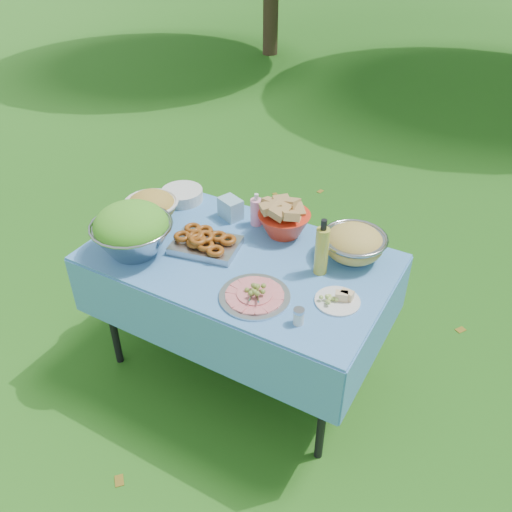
{
  "coord_description": "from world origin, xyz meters",
  "views": [
    {
      "loc": [
        1.12,
        -1.81,
        2.31
      ],
      "look_at": [
        0.09,
        0.0,
        0.8
      ],
      "focal_mm": 38.0,
      "sensor_mm": 36.0,
      "label": 1
    }
  ],
  "objects_px": {
    "plate_stack": "(182,195)",
    "salad_bowl": "(132,230)",
    "oil_bottle": "(322,247)",
    "pasta_bowl_steel": "(354,243)",
    "bread_bowl": "(284,219)",
    "charcuterie_platter": "(255,291)",
    "picnic_table": "(241,314)"
  },
  "relations": [
    {
      "from": "bread_bowl",
      "to": "pasta_bowl_steel",
      "type": "distance_m",
      "value": 0.38
    },
    {
      "from": "plate_stack",
      "to": "charcuterie_platter",
      "type": "distance_m",
      "value": 0.94
    },
    {
      "from": "charcuterie_platter",
      "to": "salad_bowl",
      "type": "bearing_deg",
      "value": 179.44
    },
    {
      "from": "salad_bowl",
      "to": "bread_bowl",
      "type": "height_order",
      "value": "salad_bowl"
    },
    {
      "from": "oil_bottle",
      "to": "salad_bowl",
      "type": "bearing_deg",
      "value": -160.49
    },
    {
      "from": "picnic_table",
      "to": "oil_bottle",
      "type": "height_order",
      "value": "oil_bottle"
    },
    {
      "from": "pasta_bowl_steel",
      "to": "picnic_table",
      "type": "bearing_deg",
      "value": -151.21
    },
    {
      "from": "salad_bowl",
      "to": "oil_bottle",
      "type": "bearing_deg",
      "value": 19.51
    },
    {
      "from": "plate_stack",
      "to": "bread_bowl",
      "type": "height_order",
      "value": "bread_bowl"
    },
    {
      "from": "charcuterie_platter",
      "to": "oil_bottle",
      "type": "height_order",
      "value": "oil_bottle"
    },
    {
      "from": "salad_bowl",
      "to": "picnic_table",
      "type": "bearing_deg",
      "value": 25.79
    },
    {
      "from": "plate_stack",
      "to": "oil_bottle",
      "type": "bearing_deg",
      "value": -13.3
    },
    {
      "from": "picnic_table",
      "to": "bread_bowl",
      "type": "height_order",
      "value": "bread_bowl"
    },
    {
      "from": "picnic_table",
      "to": "oil_bottle",
      "type": "bearing_deg",
      "value": 11.44
    },
    {
      "from": "plate_stack",
      "to": "charcuterie_platter",
      "type": "bearing_deg",
      "value": -34.51
    },
    {
      "from": "salad_bowl",
      "to": "plate_stack",
      "type": "bearing_deg",
      "value": 100.32
    },
    {
      "from": "plate_stack",
      "to": "salad_bowl",
      "type": "bearing_deg",
      "value": -79.68
    },
    {
      "from": "salad_bowl",
      "to": "plate_stack",
      "type": "distance_m",
      "value": 0.54
    },
    {
      "from": "picnic_table",
      "to": "salad_bowl",
      "type": "height_order",
      "value": "salad_bowl"
    },
    {
      "from": "charcuterie_platter",
      "to": "oil_bottle",
      "type": "xyz_separation_m",
      "value": [
        0.17,
        0.31,
        0.11
      ]
    },
    {
      "from": "bread_bowl",
      "to": "charcuterie_platter",
      "type": "xyz_separation_m",
      "value": [
        0.12,
        -0.51,
        -0.05
      ]
    },
    {
      "from": "pasta_bowl_steel",
      "to": "charcuterie_platter",
      "type": "height_order",
      "value": "pasta_bowl_steel"
    },
    {
      "from": "plate_stack",
      "to": "pasta_bowl_steel",
      "type": "bearing_deg",
      "value": -2.22
    },
    {
      "from": "picnic_table",
      "to": "pasta_bowl_steel",
      "type": "bearing_deg",
      "value": 28.79
    },
    {
      "from": "salad_bowl",
      "to": "oil_bottle",
      "type": "relative_size",
      "value": 1.37
    },
    {
      "from": "picnic_table",
      "to": "charcuterie_platter",
      "type": "height_order",
      "value": "charcuterie_platter"
    },
    {
      "from": "picnic_table",
      "to": "plate_stack",
      "type": "relative_size",
      "value": 6.31
    },
    {
      "from": "salad_bowl",
      "to": "oil_bottle",
      "type": "height_order",
      "value": "oil_bottle"
    },
    {
      "from": "bread_bowl",
      "to": "oil_bottle",
      "type": "xyz_separation_m",
      "value": [
        0.3,
        -0.21,
        0.05
      ]
    },
    {
      "from": "salad_bowl",
      "to": "pasta_bowl_steel",
      "type": "height_order",
      "value": "salad_bowl"
    },
    {
      "from": "pasta_bowl_steel",
      "to": "oil_bottle",
      "type": "distance_m",
      "value": 0.21
    },
    {
      "from": "bread_bowl",
      "to": "charcuterie_platter",
      "type": "height_order",
      "value": "bread_bowl"
    }
  ]
}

